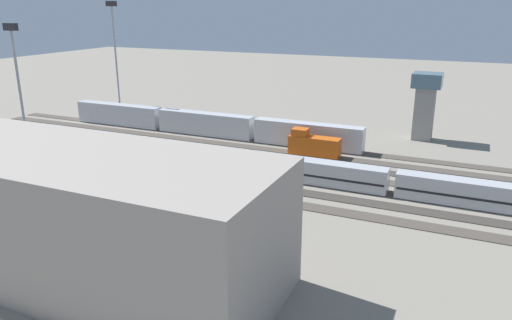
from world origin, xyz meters
name	(u,v)px	position (x,y,z in m)	size (l,w,h in m)	color
ground_plane	(241,163)	(0.00, 0.00, 0.00)	(400.00, 400.00, 0.00)	gray
track_bed_0	(271,143)	(0.00, -15.00, 0.06)	(140.00, 2.80, 0.12)	#4C443D
track_bed_1	(262,149)	(0.00, -10.00, 0.06)	(140.00, 2.80, 0.12)	#4C443D
track_bed_2	(252,155)	(0.00, -5.00, 0.06)	(140.00, 2.80, 0.12)	#3D3833
track_bed_3	(241,162)	(0.00, 0.00, 0.06)	(140.00, 2.80, 0.12)	#4C443D
track_bed_4	(229,170)	(0.00, 5.00, 0.06)	(140.00, 2.80, 0.12)	#4C443D
track_bed_5	(215,179)	(0.00, 10.00, 0.06)	(140.00, 2.80, 0.12)	#3D3833
track_bed_6	(200,188)	(0.00, 15.00, 0.06)	(140.00, 2.80, 0.12)	#4C443D
train_on_track_0	(205,124)	(16.06, -15.00, 2.62)	(71.40, 3.00, 5.00)	silver
train_on_track_1	(313,145)	(-10.85, -10.00, 2.16)	(10.00, 3.00, 5.00)	#D85914
train_on_track_4	(250,163)	(-4.17, 5.00, 2.00)	(95.60, 3.06, 3.80)	#B7BABF
light_mast_0	(115,47)	(42.39, -18.14, 18.31)	(2.80, 0.70, 29.00)	#9EA0A5
light_mast_1	(18,78)	(33.01, 18.56, 16.28)	(2.80, 0.70, 25.27)	#9EA0A5
maintenance_shed	(28,204)	(5.85, 42.48, 6.90)	(58.99, 16.72, 13.80)	#9E9389
control_tower	(425,101)	(-28.89, -31.35, 8.38)	(6.00, 6.00, 14.41)	gray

